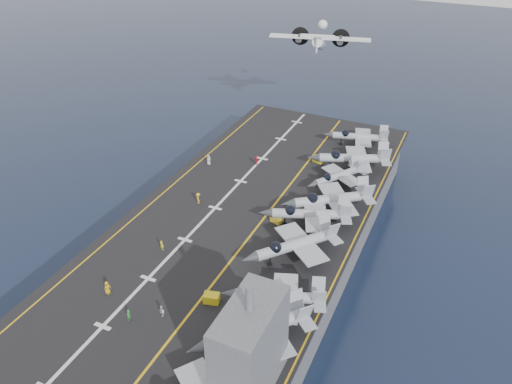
% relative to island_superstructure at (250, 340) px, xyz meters
% --- Properties ---
extents(ground, '(500.00, 500.00, 0.00)m').
position_rel_island_superstructure_xyz_m(ground, '(-15.00, 30.00, -17.90)').
color(ground, '#142135').
rests_on(ground, ground).
extents(hull, '(36.00, 90.00, 10.00)m').
position_rel_island_superstructure_xyz_m(hull, '(-15.00, 30.00, -12.90)').
color(hull, '#56595E').
rests_on(hull, ground).
extents(flight_deck, '(38.00, 92.00, 0.40)m').
position_rel_island_superstructure_xyz_m(flight_deck, '(-15.00, 30.00, -7.70)').
color(flight_deck, black).
rests_on(flight_deck, hull).
extents(foul_line, '(0.35, 90.00, 0.02)m').
position_rel_island_superstructure_xyz_m(foul_line, '(-12.00, 30.00, -7.48)').
color(foul_line, gold).
rests_on(foul_line, flight_deck).
extents(landing_centerline, '(0.50, 90.00, 0.02)m').
position_rel_island_superstructure_xyz_m(landing_centerline, '(-21.00, 30.00, -7.48)').
color(landing_centerline, silver).
rests_on(landing_centerline, flight_deck).
extents(deck_edge_port, '(0.25, 90.00, 0.02)m').
position_rel_island_superstructure_xyz_m(deck_edge_port, '(-32.00, 30.00, -7.48)').
color(deck_edge_port, gold).
rests_on(deck_edge_port, flight_deck).
extents(deck_edge_stbd, '(0.25, 90.00, 0.02)m').
position_rel_island_superstructure_xyz_m(deck_edge_stbd, '(3.50, 30.00, -7.48)').
color(deck_edge_stbd, gold).
rests_on(deck_edge_stbd, flight_deck).
extents(island_superstructure, '(5.00, 10.00, 15.00)m').
position_rel_island_superstructure_xyz_m(island_superstructure, '(0.00, 0.00, 0.00)').
color(island_superstructure, '#56595E').
rests_on(island_superstructure, flight_deck).
extents(fighter_jet_1, '(18.37, 18.74, 5.47)m').
position_rel_island_superstructure_xyz_m(fighter_jet_1, '(-1.75, 5.83, -4.76)').
color(fighter_jet_1, '#A2AAB2').
rests_on(fighter_jet_1, flight_deck).
extents(fighter_jet_2, '(16.37, 13.62, 4.86)m').
position_rel_island_superstructure_xyz_m(fighter_jet_2, '(-1.60, 12.33, -5.07)').
color(fighter_jet_2, gray).
rests_on(fighter_jet_2, flight_deck).
extents(fighter_jet_3, '(17.95, 18.62, 5.41)m').
position_rel_island_superstructure_xyz_m(fighter_jet_3, '(-3.47, 23.26, -4.79)').
color(fighter_jet_3, '#90989E').
rests_on(fighter_jet_3, flight_deck).
extents(fighter_jet_4, '(17.64, 14.90, 5.20)m').
position_rel_island_superstructure_xyz_m(fighter_jet_4, '(-4.20, 31.85, -4.90)').
color(fighter_jet_4, '#9FA9B1').
rests_on(fighter_jet_4, flight_deck).
extents(fighter_jet_5, '(19.18, 18.02, 5.55)m').
position_rel_island_superstructure_xyz_m(fighter_jet_5, '(-2.26, 37.41, -4.73)').
color(fighter_jet_5, '#8E979F').
rests_on(fighter_jet_5, flight_deck).
extents(fighter_jet_6, '(14.19, 15.43, 4.46)m').
position_rel_island_superstructure_xyz_m(fighter_jet_6, '(-3.78, 46.34, -5.27)').
color(fighter_jet_6, '#8A949A').
rests_on(fighter_jet_6, flight_deck).
extents(fighter_jet_7, '(18.77, 15.88, 5.53)m').
position_rel_island_superstructure_xyz_m(fighter_jet_7, '(-2.93, 53.22, -4.73)').
color(fighter_jet_7, gray).
rests_on(fighter_jet_7, flight_deck).
extents(fighter_jet_8, '(15.51, 12.31, 4.73)m').
position_rel_island_superstructure_xyz_m(fighter_jet_8, '(-4.50, 63.83, -5.14)').
color(fighter_jet_8, gray).
rests_on(fighter_jet_8, flight_deck).
extents(tow_cart_a, '(2.42, 1.89, 1.29)m').
position_rel_island_superstructure_xyz_m(tow_cart_a, '(-10.45, 9.80, -6.86)').
color(tow_cart_a, yellow).
rests_on(tow_cart_a, flight_deck).
extents(tow_cart_b, '(2.25, 1.81, 1.17)m').
position_rel_island_superstructure_xyz_m(tow_cart_b, '(-9.66, 30.68, -6.91)').
color(tow_cart_b, gold).
rests_on(tow_cart_b, flight_deck).
extents(tow_cart_c, '(2.26, 1.71, 1.22)m').
position_rel_island_superstructure_xyz_m(tow_cart_c, '(-10.14, 53.52, -6.89)').
color(tow_cart_c, yellow).
rests_on(tow_cart_c, flight_deck).
extents(crew_0, '(1.06, 1.36, 2.01)m').
position_rel_island_superstructure_xyz_m(crew_0, '(-24.27, 5.22, -6.50)').
color(crew_0, gold).
rests_on(crew_0, flight_deck).
extents(crew_1, '(1.13, 0.80, 1.78)m').
position_rel_island_superstructure_xyz_m(crew_1, '(-22.85, 16.36, -6.61)').
color(crew_1, gold).
rests_on(crew_1, flight_deck).
extents(crew_3, '(1.43, 1.45, 2.04)m').
position_rel_island_superstructure_xyz_m(crew_3, '(-24.43, 30.15, -6.48)').
color(crew_3, yellow).
rests_on(crew_3, flight_deck).
extents(crew_4, '(1.23, 0.85, 2.00)m').
position_rel_island_superstructure_xyz_m(crew_4, '(-20.98, 47.11, -6.50)').
color(crew_4, red).
rests_on(crew_4, flight_deck).
extents(crew_5, '(1.17, 1.42, 2.03)m').
position_rel_island_superstructure_xyz_m(crew_5, '(-29.73, 43.30, -6.48)').
color(crew_5, silver).
rests_on(crew_5, flight_deck).
extents(crew_6, '(0.78, 1.12, 1.80)m').
position_rel_island_superstructure_xyz_m(crew_6, '(-18.55, 2.37, -6.60)').
color(crew_6, '#2F8B36').
rests_on(crew_6, flight_deck).
extents(crew_7, '(0.91, 1.14, 1.65)m').
position_rel_island_superstructure_xyz_m(crew_7, '(-15.12, 4.80, -6.67)').
color(crew_7, silver).
rests_on(crew_7, flight_deck).
extents(transport_plane, '(27.42, 21.80, 5.71)m').
position_rel_island_superstructure_xyz_m(transport_plane, '(-21.17, 83.79, 7.47)').
color(transport_plane, silver).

